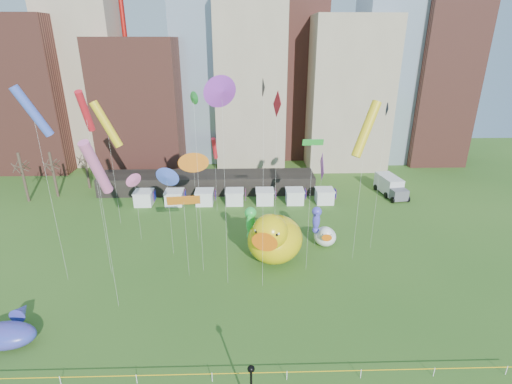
{
  "coord_description": "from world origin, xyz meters",
  "views": [
    {
      "loc": [
        2.86,
        -23.17,
        25.6
      ],
      "look_at": [
        3.83,
        10.97,
        12.0
      ],
      "focal_mm": 27.0,
      "sensor_mm": 36.0,
      "label": 1
    }
  ],
  "objects_px": {
    "big_duck": "(274,238)",
    "box_truck": "(390,186)",
    "small_duck": "(325,236)",
    "seahorse_green": "(251,221)",
    "whale_inflatable": "(6,334)",
    "seahorse_purple": "(316,218)"
  },
  "relations": [
    {
      "from": "seahorse_green",
      "to": "box_truck",
      "type": "xyz_separation_m",
      "value": [
        24.83,
        19.77,
        -3.19
      ]
    },
    {
      "from": "big_duck",
      "to": "seahorse_purple",
      "type": "relative_size",
      "value": 1.81
    },
    {
      "from": "box_truck",
      "to": "whale_inflatable",
      "type": "bearing_deg",
      "value": -152.4
    },
    {
      "from": "big_duck",
      "to": "seahorse_green",
      "type": "height_order",
      "value": "big_duck"
    },
    {
      "from": "small_duck",
      "to": "box_truck",
      "type": "height_order",
      "value": "box_truck"
    },
    {
      "from": "big_duck",
      "to": "box_truck",
      "type": "distance_m",
      "value": 30.68
    },
    {
      "from": "seahorse_green",
      "to": "whale_inflatable",
      "type": "relative_size",
      "value": 0.92
    },
    {
      "from": "small_duck",
      "to": "whale_inflatable",
      "type": "relative_size",
      "value": 0.58
    },
    {
      "from": "small_duck",
      "to": "seahorse_purple",
      "type": "height_order",
      "value": "seahorse_purple"
    },
    {
      "from": "box_truck",
      "to": "seahorse_green",
      "type": "bearing_deg",
      "value": -150.21
    },
    {
      "from": "big_duck",
      "to": "seahorse_green",
      "type": "distance_m",
      "value": 3.56
    },
    {
      "from": "big_duck",
      "to": "box_truck",
      "type": "xyz_separation_m",
      "value": [
        22.03,
        21.3,
        -1.61
      ]
    },
    {
      "from": "seahorse_purple",
      "to": "whale_inflatable",
      "type": "relative_size",
      "value": 0.77
    },
    {
      "from": "whale_inflatable",
      "to": "big_duck",
      "type": "bearing_deg",
      "value": 28.25
    },
    {
      "from": "seahorse_green",
      "to": "seahorse_purple",
      "type": "distance_m",
      "value": 8.94
    },
    {
      "from": "big_duck",
      "to": "box_truck",
      "type": "bearing_deg",
      "value": 62.86
    },
    {
      "from": "small_duck",
      "to": "seahorse_green",
      "type": "height_order",
      "value": "seahorse_green"
    },
    {
      "from": "seahorse_green",
      "to": "whale_inflatable",
      "type": "distance_m",
      "value": 26.92
    },
    {
      "from": "big_duck",
      "to": "small_duck",
      "type": "distance_m",
      "value": 8.15
    },
    {
      "from": "big_duck",
      "to": "seahorse_purple",
      "type": "bearing_deg",
      "value": 52.2
    },
    {
      "from": "seahorse_purple",
      "to": "whale_inflatable",
      "type": "height_order",
      "value": "seahorse_purple"
    },
    {
      "from": "seahorse_purple",
      "to": "box_truck",
      "type": "distance_m",
      "value": 23.97
    }
  ]
}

